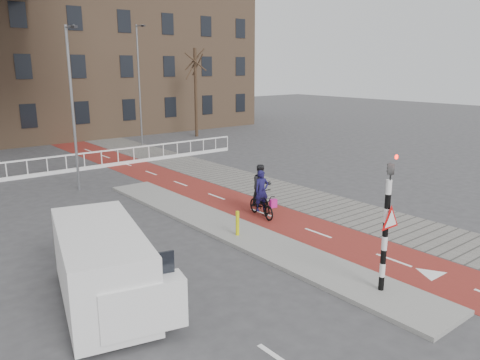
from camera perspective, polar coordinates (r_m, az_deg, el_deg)
ground at (r=14.30m, az=11.47°, el=-9.86°), size 120.00×120.00×0.00m
bike_lane at (r=22.40m, az=-5.91°, el=-0.94°), size 2.50×60.00×0.01m
sidewalk at (r=23.99m, az=-0.30°, el=0.13°), size 3.00×60.00×0.01m
curb_island at (r=16.49m, az=-0.89°, el=-6.10°), size 1.80×16.00×0.12m
traffic_signal at (r=12.03m, az=17.49°, el=-4.67°), size 0.80×0.80×3.68m
bollard at (r=15.70m, az=-0.31°, el=-5.29°), size 0.12×0.12×0.84m
cyclist_near at (r=17.91m, az=2.66°, el=-2.62°), size 0.93×1.81×1.81m
cyclist_far at (r=18.41m, az=2.61°, el=-1.55°), size 1.15×1.84×1.92m
van at (r=11.82m, az=-16.57°, el=-9.99°), size 2.82×4.79×1.93m
railing at (r=26.32m, az=-26.55°, el=0.55°), size 28.00×0.10×0.99m
tree_right at (r=38.47m, az=-5.41°, el=10.51°), size 0.25×0.25×7.03m
streetlight_near at (r=22.56m, az=-19.71°, el=7.96°), size 0.12×0.12×7.38m
streetlight_right at (r=34.78m, az=-12.17°, el=11.09°), size 0.12×0.12×8.43m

